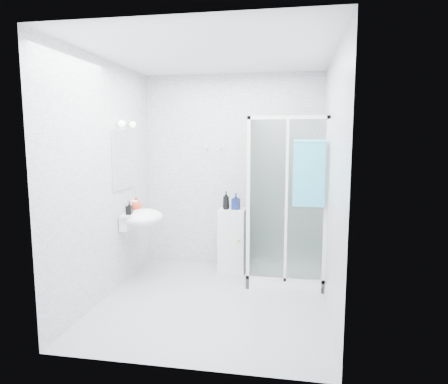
% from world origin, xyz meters
% --- Properties ---
extents(room, '(2.40, 2.60, 2.60)m').
position_xyz_m(room, '(0.00, 0.00, 1.30)').
color(room, silver).
rests_on(room, ground).
extents(shower_enclosure, '(0.90, 0.95, 2.00)m').
position_xyz_m(shower_enclosure, '(0.67, 0.77, 0.45)').
color(shower_enclosure, white).
rests_on(shower_enclosure, ground).
extents(wall_basin, '(0.46, 0.56, 0.35)m').
position_xyz_m(wall_basin, '(-0.99, 0.45, 0.80)').
color(wall_basin, white).
rests_on(wall_basin, ground).
extents(mirror, '(0.02, 0.60, 0.70)m').
position_xyz_m(mirror, '(-1.19, 0.45, 1.50)').
color(mirror, white).
rests_on(mirror, room).
extents(vanity_lights, '(0.10, 0.40, 0.08)m').
position_xyz_m(vanity_lights, '(-1.14, 0.45, 1.92)').
color(vanity_lights, silver).
rests_on(vanity_lights, room).
extents(wall_hooks, '(0.23, 0.06, 0.03)m').
position_xyz_m(wall_hooks, '(-0.25, 1.26, 1.62)').
color(wall_hooks, silver).
rests_on(wall_hooks, room).
extents(storage_cabinet, '(0.35, 0.37, 0.83)m').
position_xyz_m(storage_cabinet, '(0.04, 1.04, 0.41)').
color(storage_cabinet, white).
rests_on(storage_cabinet, ground).
extents(hand_towel, '(0.34, 0.05, 0.73)m').
position_xyz_m(hand_towel, '(0.99, 0.37, 1.39)').
color(hand_towel, '#35ACC9').
rests_on(hand_towel, shower_enclosure).
extents(shampoo_bottle_a, '(0.11, 0.11, 0.24)m').
position_xyz_m(shampoo_bottle_a, '(-0.04, 1.01, 0.95)').
color(shampoo_bottle_a, black).
rests_on(shampoo_bottle_a, storage_cabinet).
extents(shampoo_bottle_b, '(0.11, 0.11, 0.21)m').
position_xyz_m(shampoo_bottle_b, '(0.09, 1.03, 0.94)').
color(shampoo_bottle_b, navy).
rests_on(shampoo_bottle_b, storage_cabinet).
extents(soap_dispenser_orange, '(0.14, 0.14, 0.17)m').
position_xyz_m(soap_dispenser_orange, '(-1.10, 0.58, 0.95)').
color(soap_dispenser_orange, red).
rests_on(soap_dispenser_orange, wall_basin).
extents(soap_dispenser_black, '(0.07, 0.07, 0.15)m').
position_xyz_m(soap_dispenser_black, '(-1.07, 0.29, 0.94)').
color(soap_dispenser_black, black).
rests_on(soap_dispenser_black, wall_basin).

